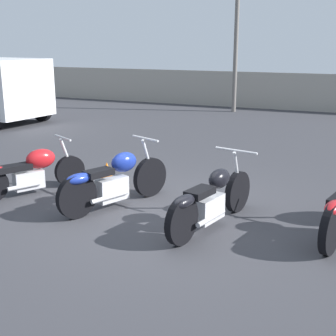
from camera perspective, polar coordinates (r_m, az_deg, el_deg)
The scene contains 6 objects.
ground_plane at distance 7.20m, azimuth -1.14°, elevation -5.68°, with size 60.00×60.00×0.00m, color #38383D.
fence_back at distance 18.61m, azimuth 14.99°, elevation 8.96°, with size 40.00×0.04×1.41m.
motorcycle_slot_0 at distance 8.38m, azimuth -16.44°, elevation -0.37°, with size 1.06×1.80×0.93m.
motorcycle_slot_1 at distance 7.44m, azimuth -6.62°, elevation -1.50°, with size 0.98×2.03×1.04m.
motorcycle_slot_2 at distance 6.61m, azimuth 5.19°, elevation -3.89°, with size 0.78×2.13×1.01m.
traffic_cone_near at distance 8.57m, azimuth -7.44°, elevation -0.77°, with size 0.35×0.35×0.46m.
Camera 1 is at (2.83, -6.10, 2.57)m, focal length 50.00 mm.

